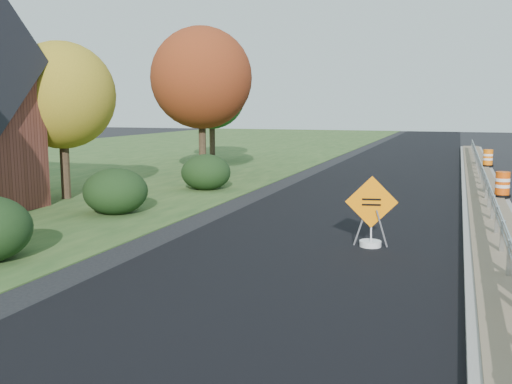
% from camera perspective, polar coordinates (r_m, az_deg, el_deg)
% --- Properties ---
extents(ground, '(140.00, 140.00, 0.00)m').
position_cam_1_polar(ground, '(16.18, 22.84, -4.56)').
color(ground, black).
rests_on(ground, ground).
extents(grass_verge_near, '(30.00, 120.00, 0.03)m').
position_cam_1_polar(grass_verge_near, '(34.67, -22.09, 2.15)').
color(grass_verge_near, '#2C4C20').
rests_on(grass_verge_near, ground).
extents(milled_overlay, '(7.20, 120.00, 0.01)m').
position_cam_1_polar(milled_overlay, '(26.22, 11.99, 0.72)').
color(milled_overlay, black).
rests_on(milled_overlay, ground).
extents(median, '(1.60, 55.00, 0.23)m').
position_cam_1_polar(median, '(24.03, 21.81, -0.15)').
color(median, gray).
rests_on(median, ground).
extents(guardrail, '(0.10, 46.15, 0.72)m').
position_cam_1_polar(guardrail, '(24.95, 21.80, 1.57)').
color(guardrail, silver).
rests_on(guardrail, median).
extents(hedge_mid, '(2.09, 2.09, 1.52)m').
position_cam_1_polar(hedge_mid, '(19.11, -13.87, 0.10)').
color(hedge_mid, black).
rests_on(hedge_mid, ground).
extents(hedge_north, '(2.09, 2.09, 1.52)m').
position_cam_1_polar(hedge_north, '(24.09, -5.03, 2.00)').
color(hedge_north, black).
rests_on(hedge_north, ground).
extents(tree_near_yellow, '(3.96, 3.96, 5.88)m').
position_cam_1_polar(tree_near_yellow, '(22.59, -18.87, 9.10)').
color(tree_near_yellow, '#473523').
rests_on(tree_near_yellow, ground).
extents(tree_near_red, '(4.95, 4.95, 7.35)m').
position_cam_1_polar(tree_near_red, '(28.44, -5.47, 11.27)').
color(tree_near_red, '#473523').
rests_on(tree_near_red, ground).
extents(tree_near_back, '(4.29, 4.29, 6.37)m').
position_cam_1_polar(tree_near_back, '(36.94, -4.44, 9.62)').
color(tree_near_back, '#473523').
rests_on(tree_near_back, ground).
extents(caution_sign, '(1.27, 0.54, 1.79)m').
position_cam_1_polar(caution_sign, '(14.52, 11.40, -3.65)').
color(caution_sign, white).
rests_on(caution_sign, ground).
extents(barrel_median_mid, '(0.62, 0.62, 0.92)m').
position_cam_1_polar(barrel_median_mid, '(22.58, 23.42, 0.67)').
color(barrel_median_mid, black).
rests_on(barrel_median_mid, median).
extents(barrel_median_far, '(0.63, 0.63, 0.93)m').
position_cam_1_polar(barrel_median_far, '(33.94, 22.17, 3.14)').
color(barrel_median_far, black).
rests_on(barrel_median_far, median).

